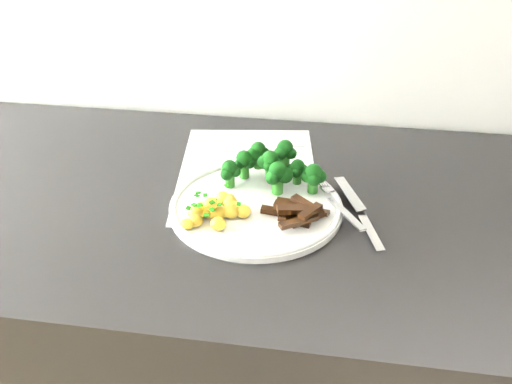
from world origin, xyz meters
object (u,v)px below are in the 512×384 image
knife (363,220)px  potatoes (217,210)px  plate (256,205)px  beef_strips (297,212)px  broccoli (274,165)px  recipe_paper (248,172)px  fork (339,205)px

knife → potatoes: bearing=-173.6°
plate → beef_strips: bearing=-22.7°
broccoli → knife: 0.16m
plate → potatoes: potatoes is taller
knife → beef_strips: bearing=-174.1°
broccoli → knife: size_ratio=0.89×
recipe_paper → beef_strips: (0.09, -0.13, 0.02)m
plate → beef_strips: 0.07m
beef_strips → fork: bearing=27.6°
recipe_paper → fork: 0.18m
beef_strips → potatoes: bearing=-173.2°
broccoli → beef_strips: 0.10m
beef_strips → fork: (0.06, 0.03, -0.00)m
broccoli → fork: bearing=-29.7°
recipe_paper → beef_strips: bearing=-54.6°
potatoes → knife: bearing=6.4°
potatoes → knife: 0.21m
broccoli → beef_strips: (0.05, -0.09, -0.02)m
potatoes → knife: size_ratio=0.51×
potatoes → fork: potatoes is taller
broccoli → knife: (0.14, -0.08, -0.03)m
beef_strips → fork: beef_strips is taller
recipe_paper → potatoes: size_ratio=3.73×
recipe_paper → knife: 0.22m
recipe_paper → plate: 0.11m
plate → knife: (0.16, -0.02, 0.00)m
potatoes → beef_strips: potatoes is taller
plate → broccoli: bearing=73.9°
plate → potatoes: bearing=-140.9°
recipe_paper → plate: plate is taller
potatoes → fork: size_ratio=0.65×
recipe_paper → potatoes: bearing=-97.4°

